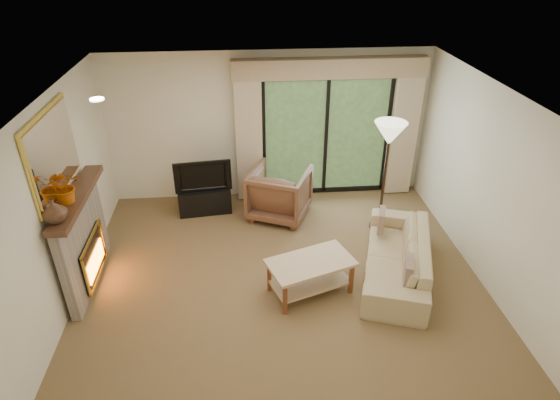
{
  "coord_description": "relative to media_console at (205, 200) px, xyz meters",
  "views": [
    {
      "loc": [
        -0.48,
        -5.11,
        4.23
      ],
      "look_at": [
        0.0,
        0.3,
        1.1
      ],
      "focal_mm": 30.0,
      "sensor_mm": 36.0,
      "label": 1
    }
  ],
  "objects": [
    {
      "name": "floor",
      "position": [
        1.15,
        -1.95,
        -0.22
      ],
      "size": [
        5.5,
        5.5,
        0.0
      ],
      "primitive_type": "plane",
      "color": "brown",
      "rests_on": "ground"
    },
    {
      "name": "ceiling",
      "position": [
        1.15,
        -1.95,
        2.38
      ],
      "size": [
        5.5,
        5.5,
        0.0
      ],
      "primitive_type": "plane",
      "rotation": [
        3.14,
        0.0,
        0.0
      ],
      "color": "white",
      "rests_on": "ground"
    },
    {
      "name": "wall_back",
      "position": [
        1.15,
        0.55,
        1.08
      ],
      "size": [
        5.0,
        0.0,
        5.0
      ],
      "primitive_type": "plane",
      "rotation": [
        1.57,
        0.0,
        0.0
      ],
      "color": "white",
      "rests_on": "ground"
    },
    {
      "name": "wall_front",
      "position": [
        1.15,
        -4.45,
        1.08
      ],
      "size": [
        5.0,
        0.0,
        5.0
      ],
      "primitive_type": "plane",
      "rotation": [
        -1.57,
        0.0,
        0.0
      ],
      "color": "white",
      "rests_on": "ground"
    },
    {
      "name": "wall_left",
      "position": [
        -1.6,
        -1.95,
        1.08
      ],
      "size": [
        0.0,
        5.0,
        5.0
      ],
      "primitive_type": "plane",
      "rotation": [
        1.57,
        0.0,
        1.57
      ],
      "color": "white",
      "rests_on": "ground"
    },
    {
      "name": "wall_right",
      "position": [
        3.9,
        -1.95,
        1.08
      ],
      "size": [
        0.0,
        5.0,
        5.0
      ],
      "primitive_type": "plane",
      "rotation": [
        1.57,
        0.0,
        -1.57
      ],
      "color": "white",
      "rests_on": "ground"
    },
    {
      "name": "fireplace",
      "position": [
        -1.48,
        -1.75,
        0.46
      ],
      "size": [
        0.24,
        1.7,
        1.37
      ],
      "primitive_type": null,
      "color": "gray",
      "rests_on": "floor"
    },
    {
      "name": "mirror",
      "position": [
        -1.56,
        -1.75,
        1.73
      ],
      "size": [
        0.07,
        1.45,
        1.02
      ],
      "primitive_type": null,
      "color": "gold",
      "rests_on": "wall_left"
    },
    {
      "name": "sliding_door",
      "position": [
        2.15,
        0.5,
        0.88
      ],
      "size": [
        2.26,
        0.1,
        2.16
      ],
      "primitive_type": null,
      "color": "black",
      "rests_on": "floor"
    },
    {
      "name": "curtain_left",
      "position": [
        0.8,
        0.39,
        0.98
      ],
      "size": [
        0.45,
        0.18,
        2.35
      ],
      "primitive_type": "cube",
      "color": "#C5B08F",
      "rests_on": "floor"
    },
    {
      "name": "curtain_right",
      "position": [
        3.5,
        0.39,
        0.98
      ],
      "size": [
        0.45,
        0.18,
        2.35
      ],
      "primitive_type": "cube",
      "color": "#C5B08F",
      "rests_on": "floor"
    },
    {
      "name": "cornice",
      "position": [
        2.15,
        0.41,
        2.1
      ],
      "size": [
        3.2,
        0.24,
        0.32
      ],
      "primitive_type": "cube",
      "color": "tan",
      "rests_on": "wall_back"
    },
    {
      "name": "media_console",
      "position": [
        0.0,
        0.0,
        0.0
      ],
      "size": [
        0.92,
        0.49,
        0.44
      ],
      "primitive_type": "cube",
      "rotation": [
        0.0,
        0.0,
        0.11
      ],
      "color": "black",
      "rests_on": "floor"
    },
    {
      "name": "tv",
      "position": [
        0.0,
        0.0,
        0.49
      ],
      "size": [
        0.95,
        0.22,
        0.54
      ],
      "primitive_type": "imported",
      "rotation": [
        0.0,
        0.0,
        0.11
      ],
      "color": "black",
      "rests_on": "media_console"
    },
    {
      "name": "armchair",
      "position": [
        1.27,
        -0.25,
        0.21
      ],
      "size": [
        1.22,
        1.23,
        0.86
      ],
      "primitive_type": "imported",
      "rotation": [
        0.0,
        0.0,
        2.73
      ],
      "color": "brown",
      "rests_on": "floor"
    },
    {
      "name": "sofa",
      "position": [
        2.76,
        -1.97,
        0.09
      ],
      "size": [
        1.44,
        2.25,
        0.61
      ],
      "primitive_type": "imported",
      "rotation": [
        0.0,
        0.0,
        -1.89
      ],
      "color": "tan",
      "rests_on": "floor"
    },
    {
      "name": "pillow_near",
      "position": [
        2.69,
        -2.58,
        0.29
      ],
      "size": [
        0.19,
        0.35,
        0.34
      ],
      "primitive_type": "cube",
      "rotation": [
        0.0,
        0.0,
        -0.32
      ],
      "color": "brown",
      "rests_on": "sofa"
    },
    {
      "name": "pillow_far",
      "position": [
        2.69,
        -1.37,
        0.29
      ],
      "size": [
        0.19,
        0.35,
        0.33
      ],
      "primitive_type": "cube",
      "rotation": [
        0.0,
        0.0,
        -0.32
      ],
      "color": "brown",
      "rests_on": "sofa"
    },
    {
      "name": "coffee_table",
      "position": [
        1.5,
        -2.24,
        0.03
      ],
      "size": [
        1.24,
        0.94,
        0.5
      ],
      "primitive_type": null,
      "rotation": [
        0.0,
        0.0,
        0.34
      ],
      "color": "tan",
      "rests_on": "floor"
    },
    {
      "name": "floor_lamp",
      "position": [
        2.86,
        -0.77,
        0.69
      ],
      "size": [
        0.62,
        0.62,
        1.82
      ],
      "primitive_type": null,
      "rotation": [
        0.0,
        0.0,
        0.34
      ],
      "color": "white",
      "rests_on": "floor"
    },
    {
      "name": "vase",
      "position": [
        -1.46,
        -2.38,
        1.29
      ],
      "size": [
        0.3,
        0.3,
        0.29
      ],
      "primitive_type": "imported",
      "rotation": [
        0.0,
        0.0,
        -0.1
      ],
      "color": "#4B2F1E",
      "rests_on": "fireplace"
    },
    {
      "name": "branches",
      "position": [
        -1.46,
        -1.94,
        1.37
      ],
      "size": [
        0.48,
        0.45,
        0.43
      ],
      "primitive_type": "imported",
      "rotation": [
        0.0,
        0.0,
        0.36
      ],
      "color": "#BC550A",
      "rests_on": "fireplace"
    }
  ]
}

